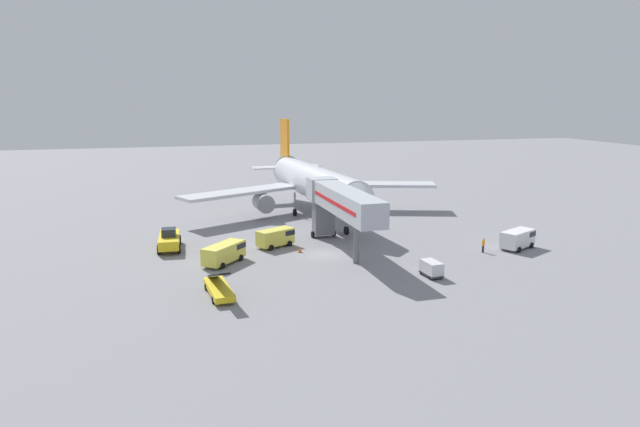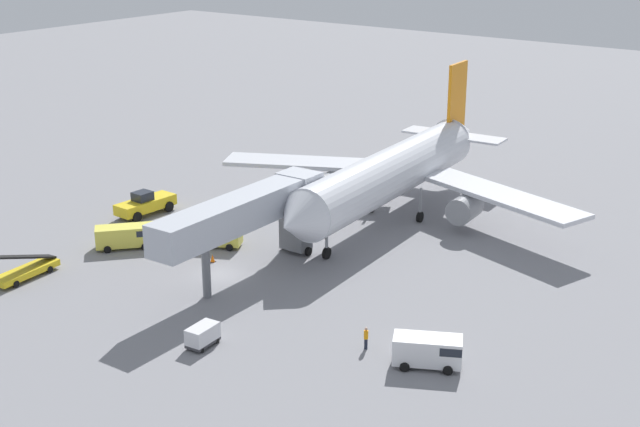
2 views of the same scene
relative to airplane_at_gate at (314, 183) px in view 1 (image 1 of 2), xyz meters
name	(u,v)px [view 1 (image 1 of 2)]	position (x,y,z in m)	size (l,w,h in m)	color
ground_plane	(326,255)	(-4.20, -21.40, -4.98)	(300.00, 300.00, 0.00)	gray
airplane_at_gate	(314,183)	(0.00, 0.00, 0.00)	(40.58, 39.29, 13.90)	silver
jet_bridge	(340,202)	(-2.08, -19.77, 0.72)	(3.64, 19.49, 7.55)	#B2B7C1
pushback_tug	(169,239)	(-21.33, -14.21, -3.80)	(2.82, 6.72, 2.55)	yellow
belt_loader_truck	(219,287)	(-17.26, -31.89, -4.23)	(2.36, 6.33, 3.04)	yellow
service_van_near_left	(276,237)	(-8.97, -16.47, -3.76)	(4.89, 3.77, 2.13)	#E5DB4C
service_van_outer_left	(518,238)	(18.49, -24.83, -3.73)	(5.17, 4.01, 2.19)	white
service_van_outer_right	(225,252)	(-15.64, -21.75, -3.76)	(5.17, 5.48, 2.13)	#E5DB4C
baggage_cart_mid_right	(431,268)	(3.74, -32.01, -4.10)	(1.58, 2.63, 1.59)	#38383D
ground_crew_worker_foreground	(483,245)	(13.56, -25.34, -4.07)	(0.43, 0.43, 1.72)	#1E2333
safety_cone_alpha	(300,249)	(-6.81, -19.66, -4.62)	(0.47, 0.47, 0.72)	black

